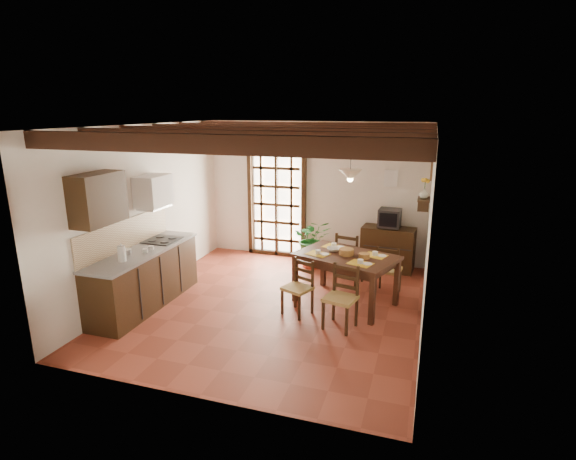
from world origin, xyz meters
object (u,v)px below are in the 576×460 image
at_px(chair_far_right, 388,279).
at_px(sideboard, 388,249).
at_px(chair_far_left, 349,268).
at_px(crt_tv, 390,218).
at_px(chair_near_right, 340,309).
at_px(potted_plant, 312,239).
at_px(pendant_lamp, 350,174).
at_px(kitchen_counter, 145,277).
at_px(dining_table, 346,261).
at_px(chair_near_left, 298,297).

xyz_separation_m(chair_far_right, sideboard, (-0.13, 1.20, 0.15)).
xyz_separation_m(chair_far_left, crt_tv, (0.58, 0.94, 0.74)).
height_order(chair_near_right, potted_plant, potted_plant).
bearing_deg(chair_far_right, pendant_lamp, 46.34).
xyz_separation_m(sideboard, crt_tv, (0.00, -0.01, 0.61)).
bearing_deg(kitchen_counter, chair_near_right, 3.24).
bearing_deg(chair_near_right, pendant_lamp, 109.07).
xyz_separation_m(dining_table, crt_tv, (0.49, 1.79, 0.32)).
xyz_separation_m(kitchen_counter, chair_near_left, (2.39, 0.43, -0.21)).
distance_m(sideboard, crt_tv, 0.61).
bearing_deg(pendant_lamp, chair_near_left, -131.27).
xyz_separation_m(chair_near_right, chair_far_right, (0.52, 1.45, -0.02)).
distance_m(chair_near_right, chair_far_left, 1.71).
height_order(dining_table, potted_plant, potted_plant).
height_order(chair_near_right, crt_tv, crt_tv).
xyz_separation_m(dining_table, chair_far_right, (0.62, 0.60, -0.44)).
bearing_deg(pendant_lamp, chair_far_right, 38.92).
relative_size(chair_near_right, chair_far_left, 0.96).
bearing_deg(chair_far_left, pendant_lamp, 107.53).
distance_m(chair_far_right, pendant_lamp, 1.98).
distance_m(chair_far_right, crt_tv, 1.42).
relative_size(chair_far_left, pendant_lamp, 1.13).
xyz_separation_m(kitchen_counter, pendant_lamp, (3.01, 1.13, 1.60)).
xyz_separation_m(dining_table, chair_near_right, (0.09, -0.85, -0.43)).
xyz_separation_m(chair_far_right, potted_plant, (-1.56, 0.92, 0.30)).
bearing_deg(pendant_lamp, chair_near_right, -84.44).
height_order(kitchen_counter, crt_tv, kitchen_counter).
xyz_separation_m(chair_far_left, potted_plant, (-0.85, 0.67, 0.27)).
bearing_deg(kitchen_counter, chair_far_right, 24.15).
bearing_deg(crt_tv, dining_table, -101.69).
relative_size(chair_near_left, crt_tv, 1.98).
height_order(chair_far_right, sideboard, chair_far_right).
bearing_deg(sideboard, chair_near_right, -93.27).
relative_size(chair_near_left, chair_near_right, 0.92).
bearing_deg(sideboard, crt_tv, -84.77).
relative_size(chair_near_left, sideboard, 0.85).
bearing_deg(chair_far_left, kitchen_counter, 43.33).
relative_size(chair_far_right, sideboard, 0.86).
relative_size(chair_far_right, crt_tv, 2.02).
bearing_deg(chair_near_right, chair_far_left, 109.70).
distance_m(chair_near_left, potted_plant, 2.17).
xyz_separation_m(chair_near_right, crt_tv, (0.40, 2.64, 0.75)).
height_order(kitchen_counter, dining_table, kitchen_counter).
xyz_separation_m(chair_near_right, potted_plant, (-1.04, 2.37, 0.28)).
distance_m(kitchen_counter, chair_near_right, 3.11).
height_order(chair_far_right, pendant_lamp, pendant_lamp).
bearing_deg(potted_plant, kitchen_counter, -129.01).
xyz_separation_m(dining_table, potted_plant, (-0.94, 1.52, -0.14)).
bearing_deg(chair_near_left, kitchen_counter, -147.24).
relative_size(dining_table, pendant_lamp, 2.06).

